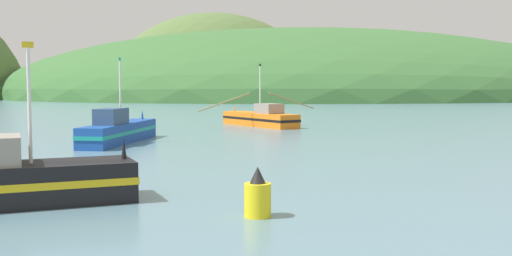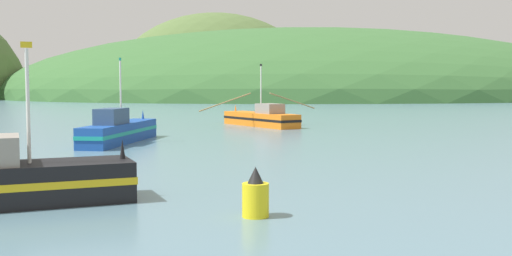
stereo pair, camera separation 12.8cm
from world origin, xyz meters
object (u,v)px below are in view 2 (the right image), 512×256
fishing_boat_orange (261,118)px  channel_buoy (256,196)px  fishing_boat_black (29,179)px  fishing_boat_blue (119,131)px

fishing_boat_orange → channel_buoy: (-10.21, -37.72, -0.16)m
channel_buoy → fishing_boat_black: bearing=151.2°
fishing_boat_blue → fishing_boat_orange: fishing_boat_orange is taller
fishing_boat_black → fishing_boat_orange: fishing_boat_orange is taller
fishing_boat_blue → channel_buoy: 24.45m
fishing_boat_blue → fishing_boat_orange: (13.61, 13.50, -0.06)m
fishing_boat_black → channel_buoy: size_ratio=4.45×
channel_buoy → fishing_boat_orange: bearing=74.9°
fishing_boat_orange → channel_buoy: 39.07m
fishing_boat_black → fishing_boat_blue: fishing_boat_blue is taller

